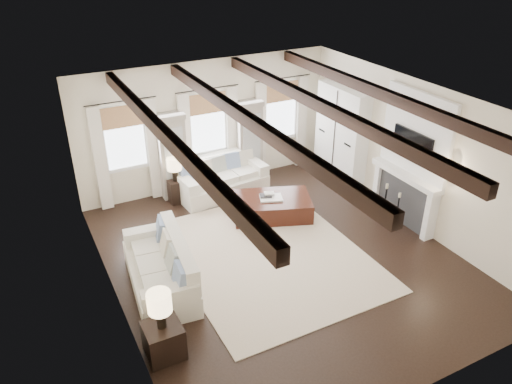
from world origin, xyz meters
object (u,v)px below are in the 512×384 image
side_table_back (177,191)px  sofa_left (163,269)px  sofa_back (220,179)px  ottoman (272,207)px  side_table_front (164,340)px

side_table_back → sofa_left: bearing=-113.5°
sofa_back → side_table_back: bearing=175.5°
sofa_back → ottoman: 1.68m
side_table_back → side_table_front: bearing=-111.6°
sofa_back → side_table_front: size_ratio=4.03×
ottoman → side_table_back: 2.38m
sofa_left → side_table_back: 3.25m
side_table_front → side_table_back: size_ratio=0.99×
ottoman → sofa_back: bearing=131.8°
sofa_left → side_table_front: (-0.53, -1.62, -0.10)m
sofa_back → side_table_front: bearing=-123.2°
side_table_front → side_table_back: side_table_back is taller
sofa_left → sofa_back: bearing=50.1°
side_table_front → sofa_left: bearing=71.8°
ottoman → side_table_front: side_table_front is taller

